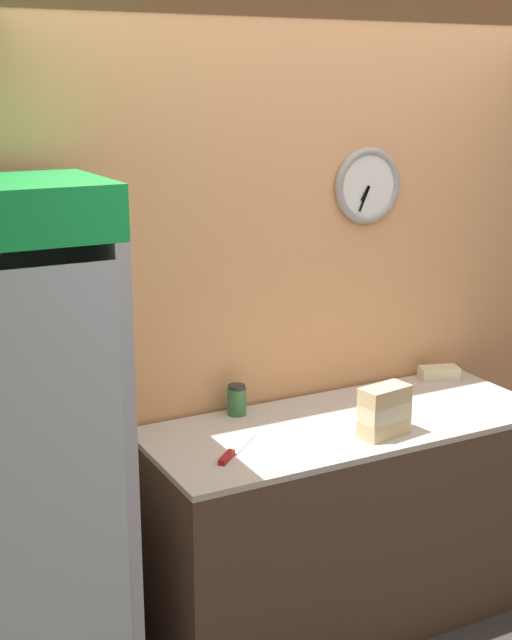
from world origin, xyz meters
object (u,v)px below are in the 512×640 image
Objects in this scene: sandwich_stack_bottom at (384,427)px; sandwich_flat_left at (439,373)px; chefs_knife at (233,451)px; condiment_jar at (237,400)px; sandwich_stack_top at (385,395)px; beverage_cooler at (11,437)px; sandwich_stack_middle at (384,411)px.

sandwich_stack_bottom is 0.78m from sandwich_flat_left.
condiment_jar is (0.19, 0.36, 0.06)m from chefs_knife.
condiment_jar is (-0.41, 0.48, -0.11)m from sandwich_stack_top.
chefs_knife is 0.41m from condiment_jar.
beverage_cooler is 2.04m from sandwich_flat_left.
sandwich_flat_left is 0.74× the size of chefs_knife.
sandwich_stack_top reaches higher than chefs_knife.
sandwich_stack_top is 0.79m from sandwich_flat_left.
beverage_cooler reaches higher than sandwich_stack_top.
beverage_cooler is 9.64× the size of sandwich_flat_left.
sandwich_stack_top is 1.06× the size of sandwich_flat_left.
sandwich_stack_middle is at bearing 180.00° from sandwich_stack_bottom.
condiment_jar is at bearing 130.86° from sandwich_stack_top.
chefs_knife is at bearing -11.17° from beverage_cooler.
sandwich_flat_left is at bearing 14.81° from chefs_knife.
sandwich_stack_top is (0.00, 0.00, 0.07)m from sandwich_stack_middle.
beverage_cooler is 1.42m from sandwich_stack_top.
sandwich_flat_left is (0.64, 0.45, -0.00)m from sandwich_stack_bottom.
sandwich_stack_top is at bearing -11.13° from chefs_knife.
sandwich_stack_bottom is at bearing 180.00° from sandwich_stack_top.
sandwich_stack_top is at bearing 0.00° from sandwich_stack_middle.
sandwich_stack_bottom is (1.39, -0.27, -0.13)m from beverage_cooler.
chefs_knife is at bearing 168.87° from sandwich_stack_top.
condiment_jar is at bearing 11.66° from beverage_cooler.
beverage_cooler reaches higher than sandwich_stack_bottom.
chefs_knife is at bearing 168.87° from sandwich_stack_bottom.
sandwich_flat_left is at bearing 35.13° from sandwich_stack_middle.
sandwich_stack_top reaches higher than sandwich_flat_left.
beverage_cooler reaches higher than sandwich_flat_left.
condiment_jar is (-0.41, 0.48, -0.04)m from sandwich_stack_middle.
sandwich_stack_middle reaches higher than sandwich_stack_bottom.
sandwich_stack_bottom is 0.62m from chefs_knife.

